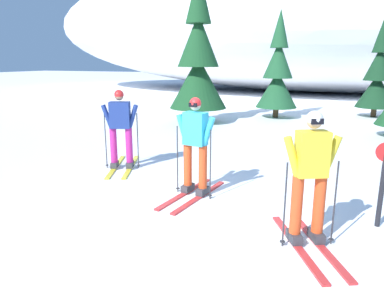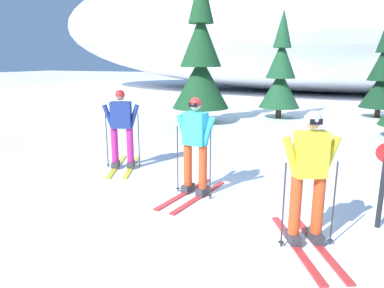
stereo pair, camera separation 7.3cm
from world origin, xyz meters
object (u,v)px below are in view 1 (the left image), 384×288
at_px(skier_cyan_jacket, 195,145).
at_px(pine_tree_center_left, 278,74).
at_px(trail_marker_post, 383,179).
at_px(pine_tree_center, 378,76).
at_px(skier_navy_jacket, 121,128).
at_px(pine_tree_far_left, 198,60).
at_px(skier_yellow_jacket, 310,177).

bearing_deg(skier_cyan_jacket, pine_tree_center_left, 89.72).
distance_m(pine_tree_center_left, trail_marker_post, 10.16).
bearing_deg(pine_tree_center, pine_tree_center_left, -156.17).
relative_size(skier_cyan_jacket, pine_tree_center_left, 0.41).
relative_size(pine_tree_center_left, pine_tree_center, 1.07).
height_order(pine_tree_center_left, trail_marker_post, pine_tree_center_left).
height_order(pine_tree_center, trail_marker_post, pine_tree_center).
height_order(skier_cyan_jacket, skier_navy_jacket, skier_navy_jacket).
distance_m(pine_tree_center_left, pine_tree_center, 4.25).
xyz_separation_m(pine_tree_far_left, trail_marker_post, (5.55, -7.40, -1.63)).
xyz_separation_m(skier_yellow_jacket, trail_marker_post, (0.95, 0.90, -0.20)).
xyz_separation_m(skier_navy_jacket, pine_tree_far_left, (-0.53, 6.31, 1.43)).
bearing_deg(trail_marker_post, pine_tree_center, 85.05).
xyz_separation_m(skier_yellow_jacket, skier_cyan_jacket, (-2.00, 1.11, -0.01)).
bearing_deg(pine_tree_center, skier_cyan_jacket, -109.37).
relative_size(skier_cyan_jacket, pine_tree_center, 0.44).
relative_size(pine_tree_far_left, trail_marker_post, 4.47).
bearing_deg(trail_marker_post, pine_tree_center_left, 106.67).
bearing_deg(skier_navy_jacket, skier_cyan_jacket, -22.84).
distance_m(skier_yellow_jacket, skier_navy_jacket, 4.53).
distance_m(skier_cyan_jacket, pine_tree_center, 11.87).
height_order(skier_cyan_jacket, trail_marker_post, skier_cyan_jacket).
relative_size(pine_tree_far_left, pine_tree_center, 1.38).
height_order(pine_tree_far_left, pine_tree_center_left, pine_tree_far_left).
xyz_separation_m(skier_cyan_jacket, skier_navy_jacket, (-2.08, 0.88, 0.01)).
relative_size(skier_cyan_jacket, pine_tree_far_left, 0.32).
xyz_separation_m(pine_tree_center_left, pine_tree_center, (3.88, 1.71, -0.12)).
height_order(skier_cyan_jacket, pine_tree_center_left, pine_tree_center_left).
distance_m(pine_tree_center, trail_marker_post, 11.47).
bearing_deg(trail_marker_post, skier_cyan_jacket, 175.89).
xyz_separation_m(skier_yellow_jacket, pine_tree_center, (1.93, 12.28, 0.79)).
bearing_deg(pine_tree_center_left, skier_yellow_jacket, -79.55).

